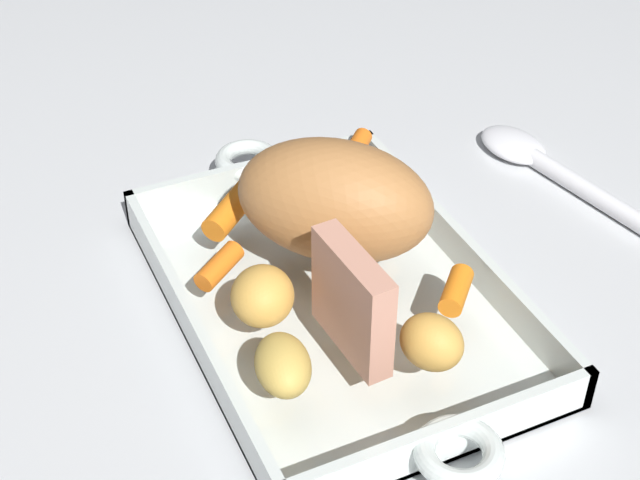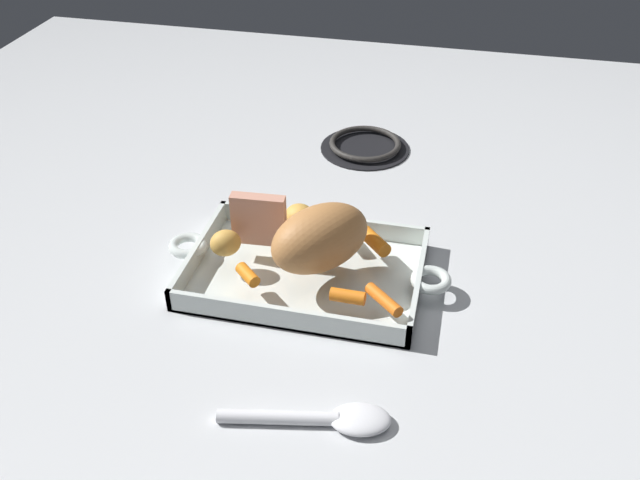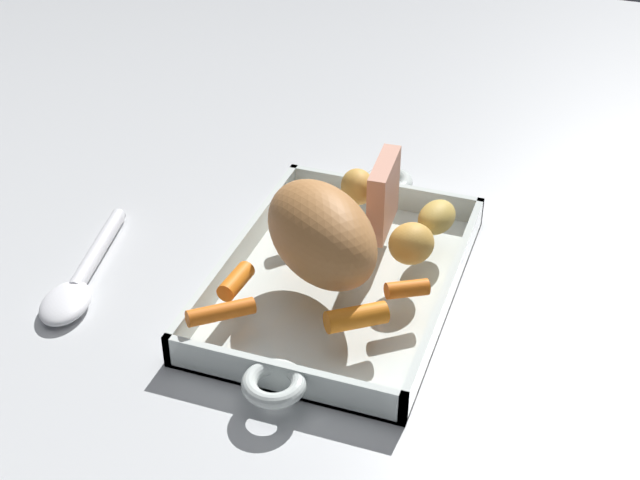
% 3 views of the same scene
% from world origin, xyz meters
% --- Properties ---
extents(ground_plane, '(2.02, 2.02, 0.00)m').
position_xyz_m(ground_plane, '(0.00, 0.00, 0.00)').
color(ground_plane, silver).
extents(roasting_dish, '(0.43, 0.24, 0.04)m').
position_xyz_m(roasting_dish, '(0.00, 0.00, 0.01)').
color(roasting_dish, silver).
rests_on(roasting_dish, ground_plane).
extents(pork_roast, '(0.17, 0.18, 0.10)m').
position_xyz_m(pork_roast, '(0.03, -0.01, 0.08)').
color(pork_roast, '#B2753F').
rests_on(pork_roast, roasting_dish).
extents(roast_slice_outer, '(0.08, 0.02, 0.08)m').
position_xyz_m(roast_slice_outer, '(-0.08, 0.02, 0.08)').
color(roast_slice_outer, tan).
rests_on(roast_slice_outer, roasting_dish).
extents(baby_carrot_northeast, '(0.05, 0.02, 0.02)m').
position_xyz_m(baby_carrot_northeast, '(0.08, -0.08, 0.05)').
color(baby_carrot_northeast, orange).
rests_on(baby_carrot_northeast, roasting_dish).
extents(baby_carrot_center_left, '(0.06, 0.06, 0.02)m').
position_xyz_m(baby_carrot_center_left, '(0.13, -0.08, 0.05)').
color(baby_carrot_center_left, orange).
rests_on(baby_carrot_center_left, roasting_dish).
extents(baby_carrot_center_right, '(0.06, 0.06, 0.03)m').
position_xyz_m(baby_carrot_center_right, '(0.10, 0.05, 0.05)').
color(baby_carrot_center_right, orange).
rests_on(baby_carrot_center_right, roasting_dish).
extents(baby_carrot_southwest, '(0.04, 0.04, 0.02)m').
position_xyz_m(baby_carrot_southwest, '(-0.07, -0.07, 0.05)').
color(baby_carrot_southwest, orange).
rests_on(baby_carrot_southwest, roasting_dish).
extents(baby_carrot_northwest, '(0.04, 0.05, 0.02)m').
position_xyz_m(baby_carrot_northwest, '(0.03, 0.08, 0.05)').
color(baby_carrot_northwest, orange).
rests_on(baby_carrot_northwest, roasting_dish).
extents(potato_halved, '(0.07, 0.06, 0.04)m').
position_xyz_m(potato_halved, '(-0.03, 0.07, 0.06)').
color(potato_halved, gold).
rests_on(potato_halved, roasting_dish).
extents(potato_whole, '(0.06, 0.06, 0.04)m').
position_xyz_m(potato_whole, '(-0.12, -0.02, 0.06)').
color(potato_whole, gold).
rests_on(potato_whole, roasting_dish).
extents(potato_corner, '(0.06, 0.05, 0.03)m').
position_xyz_m(potato_corner, '(-0.09, 0.08, 0.05)').
color(potato_corner, gold).
rests_on(potato_corner, roasting_dish).
extents(stove_burner_rear, '(0.18, 0.18, 0.02)m').
position_xyz_m(stove_burner_rear, '(0.02, 0.42, 0.01)').
color(stove_burner_rear, black).
rests_on(stove_burner_rear, ground_plane).
extents(serving_spoon, '(0.21, 0.07, 0.02)m').
position_xyz_m(serving_spoon, '(0.09, -0.26, 0.01)').
color(serving_spoon, white).
rests_on(serving_spoon, ground_plane).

